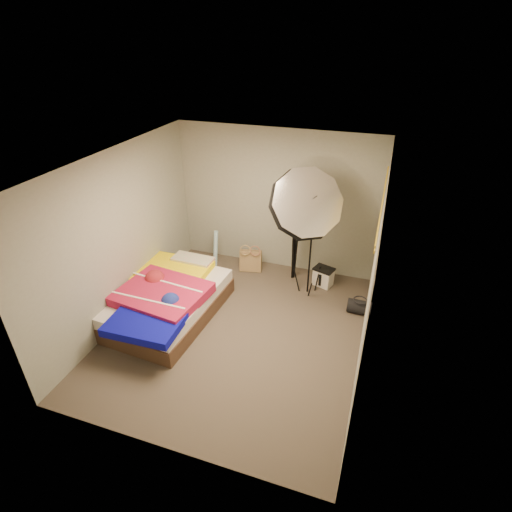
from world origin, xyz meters
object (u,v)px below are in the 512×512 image
at_px(camera_case, 323,277).
at_px(duffel_bag, 359,307).
at_px(camera_tripod, 295,237).
at_px(tote_bag, 251,261).
at_px(photo_umbrella, 305,205).
at_px(bed, 167,299).
at_px(wrapping_roll, 216,248).

relative_size(camera_case, duffel_bag, 0.85).
bearing_deg(camera_tripod, duffel_bag, -28.42).
relative_size(tote_bag, camera_case, 1.29).
xyz_separation_m(camera_case, photo_umbrella, (-0.30, -0.49, 1.49)).
xyz_separation_m(tote_bag, bed, (-0.78, -1.63, 0.09)).
bearing_deg(camera_case, wrapping_roll, -163.27).
bearing_deg(photo_umbrella, duffel_bag, -5.78).
bearing_deg(wrapping_roll, photo_umbrella, -17.88).
xyz_separation_m(photo_umbrella, camera_tripod, (-0.24, 0.56, -0.84)).
distance_m(wrapping_roll, camera_case, 2.02).
distance_m(camera_case, photo_umbrella, 1.60).
height_order(camera_case, camera_tripod, camera_tripod).
xyz_separation_m(wrapping_roll, camera_tripod, (1.47, 0.01, 0.47)).
distance_m(camera_case, bed, 2.64).
bearing_deg(photo_umbrella, camera_case, 58.44).
bearing_deg(duffel_bag, camera_tripod, 152.49).
bearing_deg(photo_umbrella, wrapping_roll, 162.12).
relative_size(camera_case, bed, 0.14).
height_order(wrapping_roll, duffel_bag, wrapping_roll).
bearing_deg(tote_bag, photo_umbrella, -39.75).
relative_size(wrapping_roll, camera_tripod, 0.48).
bearing_deg(wrapping_roll, bed, -93.49).
bearing_deg(bed, tote_bag, 64.33).
height_order(camera_case, photo_umbrella, photo_umbrella).
bearing_deg(wrapping_roll, camera_tripod, 0.25).
height_order(wrapping_roll, camera_tripod, camera_tripod).
xyz_separation_m(tote_bag, duffel_bag, (2.00, -0.65, -0.09)).
bearing_deg(tote_bag, bed, -127.33).
distance_m(photo_umbrella, camera_tripod, 1.04).
distance_m(wrapping_roll, bed, 1.63).
bearing_deg(wrapping_roll, camera_case, -1.68).
distance_m(wrapping_roll, camera_tripod, 1.54).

